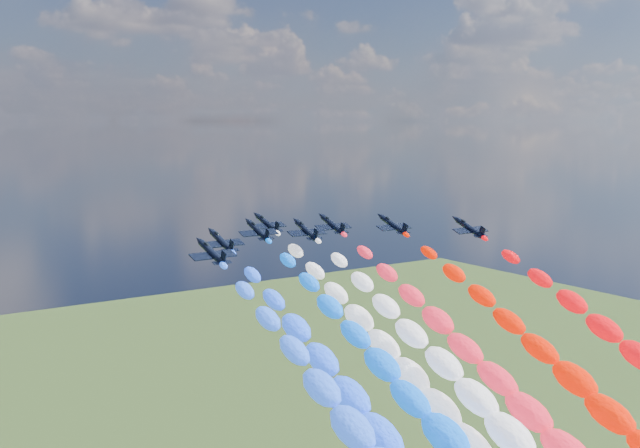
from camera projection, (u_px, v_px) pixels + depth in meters
jet_0 at (212, 252)px, 143.28m from camera, size 9.66×12.66×6.49m
jet_1 at (221, 241)px, 156.70m from camera, size 9.17×12.31×6.49m
jet_2 at (258, 230)px, 172.09m from camera, size 8.92×12.13×6.49m
trail_2 at (427, 428)px, 128.75m from camera, size 7.34×111.39×56.90m
jet_3 at (306, 230)px, 172.34m from camera, size 9.43×12.49×6.49m
trail_3 at (491, 428)px, 129.00m from camera, size 7.34×111.39×56.90m
jet_4 at (267, 223)px, 183.88m from camera, size 9.71×12.70×6.49m
trail_4 at (425, 402)px, 140.54m from camera, size 7.34×111.39×56.90m
jet_5 at (332, 225)px, 181.81m from camera, size 9.03×12.21×6.49m
trail_5 at (513, 407)px, 138.47m from camera, size 7.34×111.39×56.90m
jet_6 at (393, 225)px, 181.34m from camera, size 9.16×12.30×6.49m
trail_6 at (593, 408)px, 138.00m from camera, size 7.34×111.39×56.90m
jet_7 at (469, 228)px, 176.17m from camera, size 9.28×12.39×6.49m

